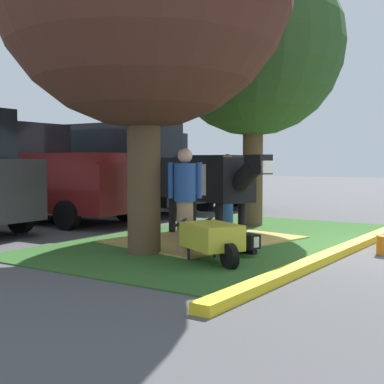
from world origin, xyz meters
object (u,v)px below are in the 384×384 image
object	(u,v)px
cow_holstein	(208,180)
suv_black	(120,168)
pickup_truck_maroon	(43,176)
shade_tree_right	(254,46)
person_visitor_near	(185,198)
person_handler	(227,189)
calf_lying	(226,238)
wheelbarrow	(212,237)
pickup_truck_black	(171,172)

from	to	relation	value
cow_holstein	suv_black	xyz separation A→B (m)	(2.93, 4.83, 0.14)
pickup_truck_maroon	shade_tree_right	bearing A→B (deg)	-68.04
person_visitor_near	pickup_truck_maroon	size ratio (longest dim) A/B	0.31
person_handler	suv_black	bearing A→B (deg)	72.27
cow_holstein	calf_lying	distance (m)	1.79
shade_tree_right	person_handler	distance (m)	3.27
calf_lying	person_handler	world-z (taller)	person_handler
suv_black	wheelbarrow	bearing A→B (deg)	-128.67
pickup_truck_maroon	suv_black	distance (m)	2.59
calf_lying	wheelbarrow	size ratio (longest dim) A/B	0.86
person_visitor_near	wheelbarrow	bearing A→B (deg)	-114.50
calf_lying	wheelbarrow	world-z (taller)	wheelbarrow
pickup_truck_black	suv_black	bearing A→B (deg)	-175.81
shade_tree_right	cow_holstein	distance (m)	3.73
shade_tree_right	cow_holstein	bearing A→B (deg)	-173.53
shade_tree_right	cow_holstein	world-z (taller)	shade_tree_right
calf_lying	person_handler	bearing A→B (deg)	30.14
person_visitor_near	pickup_truck_maroon	bearing A→B (deg)	70.22
wheelbarrow	cow_holstein	bearing A→B (deg)	34.01
shade_tree_right	person_handler	world-z (taller)	shade_tree_right
calf_lying	person_visitor_near	world-z (taller)	person_visitor_near
wheelbarrow	pickup_truck_black	bearing A→B (deg)	39.81
calf_lying	person_visitor_near	bearing A→B (deg)	145.35
cow_holstein	calf_lying	world-z (taller)	cow_holstein
person_visitor_near	pickup_truck_maroon	distance (m)	6.12
shade_tree_right	cow_holstein	xyz separation A→B (m)	(-2.30, -0.26, -2.92)
cow_holstein	wheelbarrow	world-z (taller)	cow_holstein
cow_holstein	wheelbarrow	distance (m)	2.57
person_visitor_near	pickup_truck_maroon	world-z (taller)	pickup_truck_maroon
pickup_truck_maroon	pickup_truck_black	world-z (taller)	same
cow_holstein	person_handler	world-z (taller)	person_handler
calf_lying	pickup_truck_maroon	bearing A→B (deg)	76.43
shade_tree_right	pickup_truck_maroon	xyz separation A→B (m)	(-1.95, 4.83, -2.94)
pickup_truck_maroon	person_visitor_near	bearing A→B (deg)	-109.78
cow_holstein	person_handler	size ratio (longest dim) A/B	1.81
person_handler	wheelbarrow	size ratio (longest dim) A/B	1.06
person_handler	pickup_truck_maroon	world-z (taller)	pickup_truck_maroon
pickup_truck_maroon	suv_black	xyz separation A→B (m)	(2.57, -0.26, 0.16)
pickup_truck_black	shade_tree_right	bearing A→B (deg)	-125.04
wheelbarrow	suv_black	distance (m)	8.00
pickup_truck_maroon	wheelbarrow	bearing A→B (deg)	-110.31
calf_lying	pickup_truck_maroon	size ratio (longest dim) A/B	0.24
person_handler	person_visitor_near	world-z (taller)	person_visitor_near
shade_tree_right	person_visitor_near	bearing A→B (deg)	-166.99
person_handler	shade_tree_right	bearing A→B (deg)	-15.96
wheelbarrow	person_visitor_near	bearing A→B (deg)	65.50
pickup_truck_maroon	suv_black	world-z (taller)	suv_black
cow_holstein	pickup_truck_maroon	xyz separation A→B (m)	(0.36, 5.09, -0.01)
person_handler	pickup_truck_black	distance (m)	6.14
shade_tree_right	person_visitor_near	world-z (taller)	shade_tree_right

